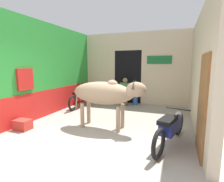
# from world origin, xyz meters

# --- Properties ---
(ground_plane) EXTENTS (30.00, 30.00, 0.00)m
(ground_plane) POSITION_xyz_m (0.00, 0.00, 0.00)
(ground_plane) COLOR #9E9389
(wall_left_shopfront) EXTENTS (0.25, 5.01, 3.21)m
(wall_left_shopfront) POSITION_xyz_m (-2.47, 2.49, 1.55)
(wall_left_shopfront) COLOR green
(wall_left_shopfront) RESTS_ON ground_plane
(wall_back_with_doorway) EXTENTS (4.76, 0.93, 3.21)m
(wall_back_with_doorway) POSITION_xyz_m (-0.13, 5.30, 1.43)
(wall_back_with_doorway) COLOR beige
(wall_back_with_doorway) RESTS_ON ground_plane
(wall_right_with_door) EXTENTS (0.22, 5.01, 3.21)m
(wall_right_with_door) POSITION_xyz_m (2.47, 2.45, 1.58)
(wall_right_with_door) COLOR beige
(wall_right_with_door) RESTS_ON ground_plane
(cow) EXTENTS (2.14, 0.71, 1.42)m
(cow) POSITION_xyz_m (0.04, 1.57, 0.99)
(cow) COLOR tan
(cow) RESTS_ON ground_plane
(motorcycle_near) EXTENTS (0.72, 1.98, 0.73)m
(motorcycle_near) POSITION_xyz_m (1.80, 1.07, 0.41)
(motorcycle_near) COLOR black
(motorcycle_near) RESTS_ON ground_plane
(motorcycle_far) EXTENTS (0.58, 2.04, 0.73)m
(motorcycle_far) POSITION_xyz_m (-1.88, 3.52, 0.42)
(motorcycle_far) COLOR black
(motorcycle_far) RESTS_ON ground_plane
(shopkeeper_seated) EXTENTS (0.43, 0.34, 1.20)m
(shopkeeper_seated) POSITION_xyz_m (-0.26, 4.46, 0.63)
(shopkeeper_seated) COLOR brown
(shopkeeper_seated) RESTS_ON ground_plane
(plastic_stool) EXTENTS (0.31, 0.31, 0.45)m
(plastic_stool) POSITION_xyz_m (0.16, 4.69, 0.24)
(plastic_stool) COLOR #2856B2
(plastic_stool) RESTS_ON ground_plane
(crate) EXTENTS (0.44, 0.32, 0.28)m
(crate) POSITION_xyz_m (-2.06, 0.63, 0.14)
(crate) COLOR red
(crate) RESTS_ON ground_plane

